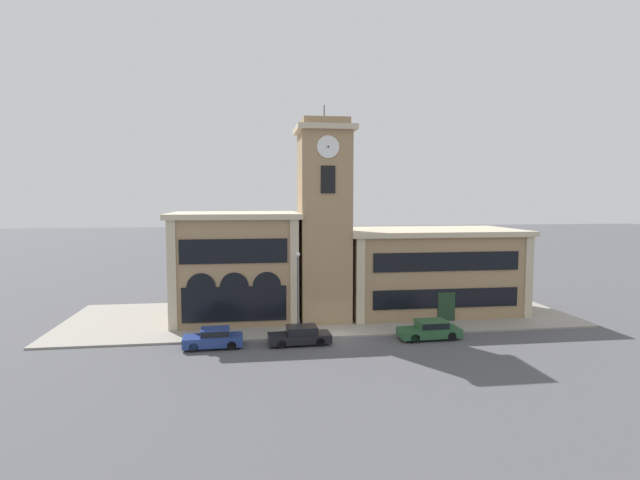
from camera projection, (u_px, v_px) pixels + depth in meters
ground_plane at (335, 338)px, 37.67m from camera, size 300.00×300.00×0.00m
sidewalk_kerb at (321, 315)px, 44.64m from camera, size 43.89×14.13×0.15m
clock_tower at (324, 221)px, 42.31m from camera, size 4.86×4.86×18.29m
town_hall_left_wing at (236, 265)px, 43.84m from camera, size 11.01×9.47×9.29m
town_hall_right_wing at (428, 270)px, 46.37m from camera, size 16.27×9.47×7.70m
parked_car_near at (214, 338)px, 35.18m from camera, size 4.22×1.93×1.40m
parked_car_mid at (300, 335)px, 36.03m from camera, size 4.56×1.97×1.33m
parked_car_far at (430, 329)px, 37.39m from camera, size 4.69×2.03×1.42m
street_lamp at (298, 281)px, 37.70m from camera, size 0.36×0.36×6.36m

